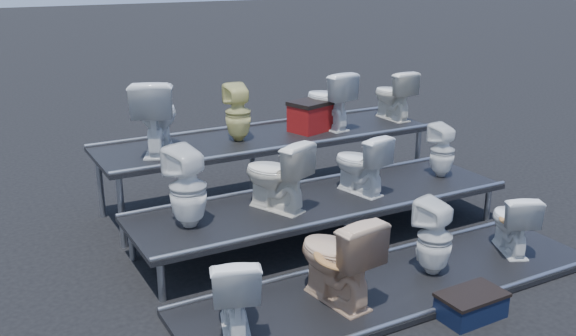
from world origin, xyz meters
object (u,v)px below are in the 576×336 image
toilet_6 (360,163)px  toilet_11 (393,95)px  toilet_4 (188,187)px  toilet_8 (156,116)px  toilet_7 (442,150)px  toilet_9 (238,113)px  toilet_10 (328,100)px  step_stool (471,307)px  toilet_1 (337,257)px  red_crate (310,118)px  toilet_3 (512,222)px  toilet_2 (435,237)px  toilet_0 (234,291)px  toilet_5 (276,175)px

toilet_6 → toilet_11: size_ratio=1.01×
toilet_4 → toilet_8: size_ratio=0.96×
toilet_7 → toilet_9: toilet_9 is taller
toilet_10 → step_stool: toilet_10 is taller
toilet_1 → toilet_7: toilet_7 is taller
toilet_9 → toilet_11: size_ratio=1.02×
toilet_6 → red_crate: (0.10, 1.27, 0.23)m
toilet_7 → toilet_11: 1.39m
toilet_3 → toilet_8: (-2.87, 2.60, 0.89)m
toilet_7 → red_crate: bearing=-54.4°
toilet_9 → toilet_11: toilet_9 is taller
toilet_9 → toilet_10: toilet_10 is taller
toilet_4 → toilet_7: size_ratio=1.26×
toilet_10 → step_stool: size_ratio=1.32×
step_stool → toilet_7: bearing=53.8°
toilet_1 → toilet_2: (1.10, 0.00, -0.05)m
toilet_6 → toilet_11: toilet_11 is taller
toilet_3 → toilet_10: bearing=-52.2°
toilet_9 → toilet_10: size_ratio=0.92×
toilet_3 → step_stool: toilet_3 is taller
toilet_0 → toilet_5: bearing=-110.3°
toilet_2 → toilet_11: 3.07m
toilet_2 → toilet_3: toilet_2 is taller
toilet_3 → toilet_8: 3.97m
toilet_3 → toilet_5: size_ratio=0.87×
toilet_6 → toilet_5: bearing=-12.6°
toilet_3 → red_crate: 2.79m
toilet_11 → toilet_9: bearing=-0.7°
toilet_0 → toilet_7: toilet_7 is taller
toilet_10 → toilet_1: bearing=51.9°
toilet_4 → toilet_9: (1.12, 1.30, 0.34)m
toilet_5 → toilet_8: (-0.83, 1.30, 0.45)m
toilet_5 → toilet_6: (1.05, 0.00, -0.04)m
toilet_6 → toilet_8: (-1.87, 1.30, 0.48)m
toilet_0 → toilet_8: size_ratio=0.83×
toilet_5 → toilet_9: 1.36m
toilet_9 → toilet_4: bearing=53.6°
step_stool → toilet_8: bearing=115.2°
toilet_5 → toilet_1: bearing=62.9°
toilet_4 → toilet_6: (2.00, 0.00, -0.06)m
toilet_7 → step_stool: size_ratio=1.14×
toilet_7 → red_crate: size_ratio=1.37×
red_crate → toilet_5: bearing=-149.0°
toilet_1 → toilet_7: bearing=-158.2°
toilet_3 → toilet_10: toilet_10 is taller
toilet_9 → red_crate: 0.99m
toilet_3 → toilet_5: toilet_5 is taller
toilet_3 → toilet_10: size_ratio=0.88×
toilet_6 → toilet_0: bearing=19.1°
toilet_1 → toilet_7: 2.67m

